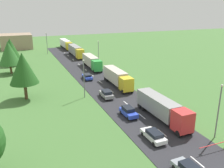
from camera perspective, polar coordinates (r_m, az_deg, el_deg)
The scene contains 20 objects.
road at distance 47.08m, azimuth 3.16°, elevation -4.39°, with size 10.00×140.00×0.06m, color #2B2B30.
lane_marking_centre at distance 44.51m, azimuth 4.87°, elevation -5.74°, with size 0.16×121.93×0.01m.
truck_lead at distance 40.38m, azimuth 11.64°, elevation -5.48°, with size 2.69×12.58×3.55m.
truck_second at distance 56.14m, azimuth 1.23°, elevation 1.60°, with size 2.57×12.14×3.61m.
truck_third at distance 72.58m, azimuth -4.73°, elevation 5.25°, with size 2.74×12.47×3.51m.
truck_fourth at distance 90.49m, azimuth -8.43°, elevation 7.70°, with size 2.57×14.35×3.72m.
truck_fifth at distance 108.56m, azimuth -10.70°, elevation 9.21°, with size 2.62×14.42×3.55m.
car_second at distance 34.86m, azimuth 9.67°, elevation -11.67°, with size 1.89×4.32×1.38m.
car_third at distance 41.28m, azimuth 3.85°, elevation -6.44°, with size 1.81×4.00×1.59m.
car_fourth at distance 49.21m, azimuth -1.32°, elevation -2.31°, with size 1.94×4.19×1.57m.
car_fifth at distance 61.88m, azimuth -5.79°, elevation 1.77°, with size 1.90×4.32×1.37m.
barrier_gate at distance 35.53m, azimuth 24.21°, elevation -12.71°, with size 4.64×0.28×1.05m.
lamppost_lead at distance 36.50m, azimuth 23.60°, elevation -5.26°, with size 0.36×0.36×7.90m.
lamppost_second at distance 48.72m, azimuth -6.56°, elevation 1.73°, with size 0.36×0.36×7.85m.
lamppost_third at distance 78.38m, azimuth -3.20°, elevation 7.74°, with size 0.36×0.36×7.32m.
lamppost_fourth at distance 97.74m, azimuth -14.94°, elevation 9.44°, with size 0.36×0.36×8.15m.
tree_oak at distance 81.33m, azimuth -22.58°, elevation 7.65°, with size 5.61×5.61×8.43m.
tree_pine at distance 50.10m, azimuth -19.99°, elevation 3.45°, with size 5.53×5.53×9.37m.
tree_elm at distance 71.57m, azimuth -22.88°, elevation 6.69°, with size 5.74×5.74×8.87m.
distant_building at distance 114.63m, azimuth -21.37°, elevation 9.23°, with size 12.58×10.92×6.12m, color #9E846B.
Camera 1 is at (-18.81, -14.83, 17.81)m, focal length 39.26 mm.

